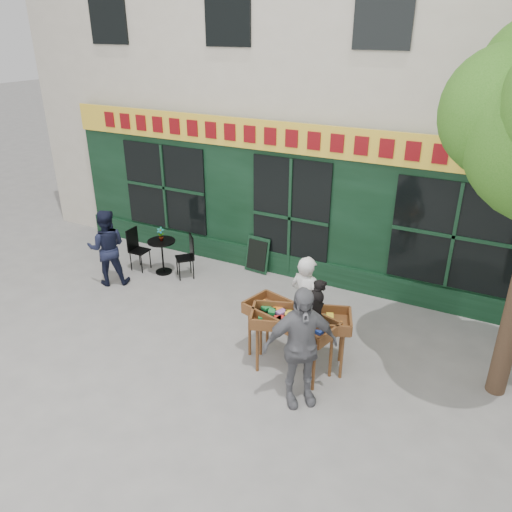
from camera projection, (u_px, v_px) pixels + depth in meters
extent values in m
plane|color=slate|center=(237.00, 327.00, 9.07)|extent=(80.00, 80.00, 0.00)
cube|color=beige|center=(358.00, 24.00, 11.78)|extent=(14.00, 7.00, 10.00)
cube|color=black|center=(293.00, 205.00, 10.34)|extent=(11.00, 0.16, 3.20)
cube|color=yellow|center=(292.00, 138.00, 9.65)|extent=(11.00, 0.06, 0.60)
cube|color=maroon|center=(292.00, 139.00, 9.62)|extent=(9.60, 0.03, 0.34)
cube|color=black|center=(289.00, 265.00, 10.83)|extent=(11.00, 0.10, 0.50)
cube|color=black|center=(290.00, 218.00, 10.36)|extent=(1.70, 0.05, 2.50)
cube|color=black|center=(165.00, 187.00, 11.62)|extent=(2.20, 0.05, 2.00)
cube|color=black|center=(454.00, 236.00, 8.94)|extent=(2.20, 0.05, 2.00)
sphere|color=#265C15|center=(508.00, 112.00, 6.23)|extent=(1.70, 1.70, 1.70)
cylinder|color=brown|center=(250.00, 334.00, 8.15)|extent=(0.05, 0.05, 0.80)
cylinder|color=brown|center=(314.00, 368.00, 7.35)|extent=(0.05, 0.05, 0.80)
cylinder|color=brown|center=(267.00, 323.00, 8.44)|extent=(0.05, 0.05, 0.80)
cylinder|color=brown|center=(331.00, 355.00, 7.64)|extent=(0.05, 0.05, 0.80)
cube|color=brown|center=(290.00, 322.00, 7.72)|extent=(1.60, 0.95, 0.05)
cube|color=brown|center=(278.00, 325.00, 7.49)|extent=(1.46, 0.43, 0.18)
cube|color=brown|center=(301.00, 310.00, 7.88)|extent=(1.46, 0.43, 0.18)
cube|color=brown|center=(290.00, 318.00, 7.69)|extent=(1.36, 0.73, 0.06)
imported|color=silver|center=(306.00, 302.00, 8.24)|extent=(0.69, 0.54, 1.66)
cylinder|color=brown|center=(257.00, 350.00, 7.76)|extent=(0.05, 0.05, 0.80)
cylinder|color=brown|center=(342.00, 356.00, 7.61)|extent=(0.05, 0.05, 0.80)
cylinder|color=brown|center=(261.00, 334.00, 8.16)|extent=(0.05, 0.05, 0.80)
cylinder|color=brown|center=(341.00, 340.00, 8.00)|extent=(0.05, 0.05, 0.80)
cube|color=brown|center=(301.00, 322.00, 7.70)|extent=(1.61, 1.06, 0.05)
cube|color=brown|center=(300.00, 328.00, 7.41)|extent=(1.42, 0.55, 0.18)
cube|color=brown|center=(302.00, 308.00, 7.93)|extent=(1.42, 0.55, 0.18)
cube|color=brown|center=(301.00, 319.00, 7.68)|extent=(1.36, 0.82, 0.06)
imported|color=slate|center=(300.00, 347.00, 6.93)|extent=(1.12, 1.05, 1.86)
cylinder|color=black|center=(164.00, 272.00, 11.06)|extent=(0.36, 0.36, 0.03)
cylinder|color=black|center=(163.00, 257.00, 10.91)|extent=(0.04, 0.04, 0.72)
cylinder|color=black|center=(161.00, 241.00, 10.75)|extent=(0.60, 0.60, 0.03)
cube|color=black|center=(140.00, 251.00, 11.03)|extent=(0.36, 0.36, 0.03)
cube|color=black|center=(132.00, 239.00, 10.99)|extent=(0.03, 0.36, 0.50)
cylinder|color=black|center=(142.00, 264.00, 10.94)|extent=(0.02, 0.02, 0.44)
cylinder|color=black|center=(150.00, 259.00, 11.19)|extent=(0.02, 0.02, 0.44)
cylinder|color=black|center=(131.00, 262.00, 11.07)|extent=(0.02, 0.02, 0.44)
cylinder|color=black|center=(140.00, 256.00, 11.31)|extent=(0.02, 0.02, 0.44)
cube|color=black|center=(185.00, 258.00, 10.69)|extent=(0.51, 0.51, 0.03)
cube|color=black|center=(192.00, 246.00, 10.63)|extent=(0.28, 0.27, 0.50)
cylinder|color=black|center=(177.00, 266.00, 10.87)|extent=(0.02, 0.02, 0.44)
cylinder|color=black|center=(180.00, 272.00, 10.62)|extent=(0.02, 0.02, 0.44)
cylinder|color=black|center=(191.00, 264.00, 10.96)|extent=(0.02, 0.02, 0.44)
cylinder|color=black|center=(193.00, 270.00, 10.70)|extent=(0.02, 0.02, 0.44)
imported|color=gray|center=(161.00, 234.00, 10.68)|extent=(0.19, 0.15, 0.31)
imported|color=black|center=(107.00, 248.00, 10.29)|extent=(1.00, 0.96, 1.63)
cube|color=black|center=(257.00, 255.00, 10.96)|extent=(0.57, 0.23, 0.79)
cube|color=black|center=(257.00, 255.00, 10.95)|extent=(0.47, 0.20, 0.65)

